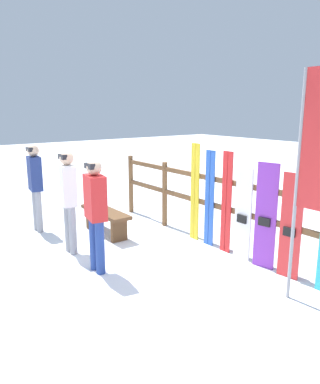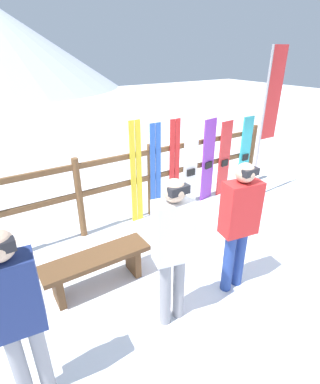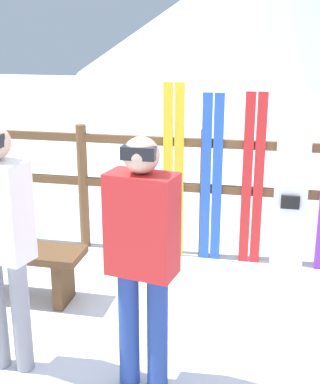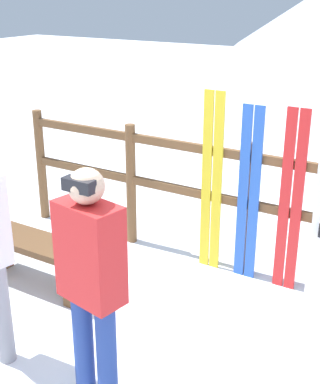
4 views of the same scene
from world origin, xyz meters
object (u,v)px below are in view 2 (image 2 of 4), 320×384
bench (97,264)px  snowboard_purple (208,161)px  person_navy (16,311)px  ski_pair_blue (156,171)px  person_white (173,244)px  snowboard_cyan (245,154)px  ski_pair_yellow (136,174)px  rental_flag (269,108)px  snowboard_red (224,159)px  snowboard_white (190,169)px  person_red (239,220)px  ski_pair_red (174,167)px

bench → snowboard_purple: snowboard_purple is taller
person_navy → ski_pair_blue: bearing=40.0°
bench → person_navy: (-0.91, -0.93, 0.62)m
person_white → ski_pair_blue: person_white is taller
person_white → snowboard_cyan: (3.15, 1.98, -0.23)m
person_white → ski_pair_yellow: ski_pair_yellow is taller
snowboard_cyan → person_navy: bearing=-155.8°
person_navy → rental_flag: rental_flag is taller
snowboard_red → person_white: bearing=-142.6°
person_navy → bench: bearing=45.5°
person_navy → snowboard_white: size_ratio=1.15×
person_red → snowboard_purple: bearing=56.6°
ski_pair_red → snowboard_red: 1.17m
snowboard_white → rental_flag: (1.28, -0.47, 0.99)m
snowboard_purple → person_red: bearing=-123.4°
snowboard_purple → person_navy: bearing=-150.2°
ski_pair_yellow → ski_pair_red: size_ratio=1.04×
bench → snowboard_purple: 2.90m
snowboard_cyan → rental_flag: 1.07m
snowboard_purple → bench: bearing=-157.2°
person_white → bench: bearing=118.0°
ski_pair_yellow → snowboard_white: 1.09m
ski_pair_red → person_red: bearing=-105.4°
ski_pair_blue → snowboard_purple: bearing=-0.2°
rental_flag → snowboard_cyan: bearing=78.8°
person_white → rental_flag: rental_flag is taller
person_navy → ski_pair_yellow: 2.91m
ski_pair_red → ski_pair_blue: bearing=-180.0°
snowboard_red → rental_flag: bearing=-45.6°
snowboard_red → person_red: bearing=-130.8°
person_white → ski_pair_blue: 2.25m
person_red → rental_flag: (2.17, 1.50, 0.76)m
rental_flag → ski_pair_blue: bearing=166.6°
ski_pair_blue → rental_flag: rental_flag is taller
ski_pair_blue → ski_pair_red: 0.38m
snowboard_red → person_navy: bearing=-152.8°
person_white → ski_pair_blue: (1.05, 1.99, -0.16)m
person_red → snowboard_white: (0.89, 1.98, -0.23)m
ski_pair_yellow → ski_pair_red: (0.74, 0.00, -0.03)m
snowboard_white → person_navy: bearing=-147.1°
bench → ski_pair_blue: size_ratio=0.79×
bench → rental_flag: (3.52, 0.64, 1.35)m
snowboard_cyan → snowboard_red: bearing=-180.0°
ski_pair_yellow → person_white: bearing=-109.3°
person_red → ski_pair_yellow: ski_pair_yellow is taller
person_white → snowboard_white: bearing=48.1°
snowboard_red → snowboard_white: bearing=-180.0°
bench → snowboard_white: (2.24, 1.11, 0.37)m
bench → ski_pair_red: (1.89, 1.11, 0.47)m
person_white → person_red: person_white is taller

